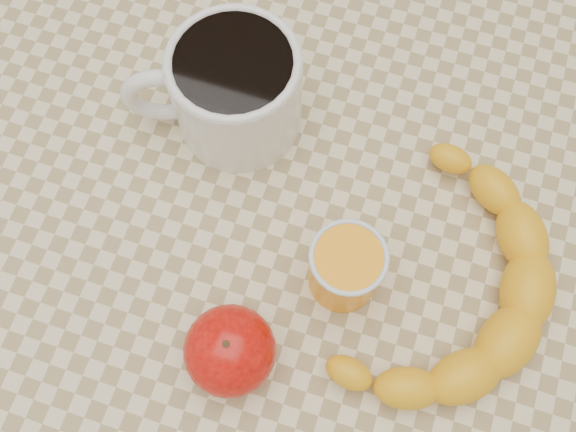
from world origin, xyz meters
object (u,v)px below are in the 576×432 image
(banana, at_px, (448,288))
(apple, at_px, (230,351))
(coffee_mug, at_px, (233,89))
(table, at_px, (288,249))
(orange_juice_glass, at_px, (345,268))

(banana, bearing_deg, apple, -126.14)
(apple, bearing_deg, coffee_mug, 108.80)
(table, distance_m, banana, 0.20)
(table, distance_m, apple, 0.18)
(table, relative_size, orange_juice_glass, 10.08)
(orange_juice_glass, height_order, banana, orange_juice_glass)
(table, relative_size, banana, 2.21)
(table, distance_m, coffee_mug, 0.19)
(apple, relative_size, banana, 0.23)
(coffee_mug, height_order, apple, coffee_mug)
(orange_juice_glass, relative_size, apple, 0.95)
(table, xyz_separation_m, coffee_mug, (-0.09, 0.09, 0.14))
(coffee_mug, bearing_deg, banana, -25.28)
(coffee_mug, bearing_deg, apple, -71.20)
(orange_juice_glass, distance_m, banana, 0.10)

